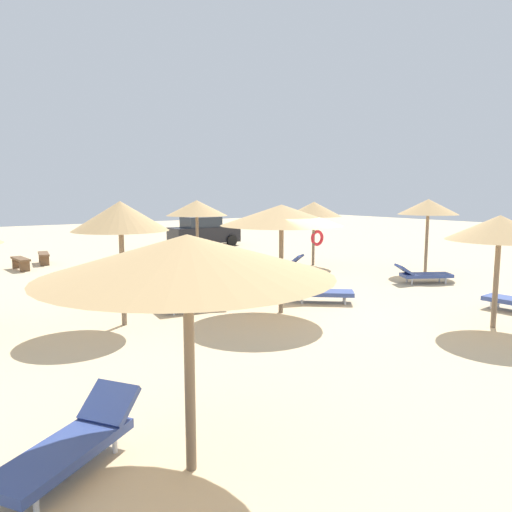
{
  "coord_description": "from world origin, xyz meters",
  "views": [
    {
      "loc": [
        -8.26,
        -8.66,
        3.12
      ],
      "look_at": [
        0.0,
        3.0,
        1.2
      ],
      "focal_mm": 33.2,
      "sensor_mm": 36.0,
      "label": 1
    }
  ],
  "objects_px": {
    "lounger_1": "(198,299)",
    "parked_car": "(203,232)",
    "parasol_5": "(314,210)",
    "lounger_4": "(72,443)",
    "parasol_2": "(281,215)",
    "lounger_7": "(161,261)",
    "parasol_0": "(500,228)",
    "parasol_4": "(187,256)",
    "parasol_3": "(428,207)",
    "lounger_3": "(422,274)",
    "parasol_1": "(120,217)",
    "bench_1": "(44,256)",
    "bench_0": "(21,261)",
    "parasol_7": "(197,208)",
    "lounger_2": "(318,292)",
    "lounger_5": "(280,264)"
  },
  "relations": [
    {
      "from": "lounger_3",
      "to": "parasol_2",
      "type": "bearing_deg",
      "value": -177.12
    },
    {
      "from": "lounger_7",
      "to": "bench_0",
      "type": "relative_size",
      "value": 1.31
    },
    {
      "from": "parasol_4",
      "to": "bench_0",
      "type": "relative_size",
      "value": 2.07
    },
    {
      "from": "parasol_2",
      "to": "lounger_7",
      "type": "bearing_deg",
      "value": 87.1
    },
    {
      "from": "parasol_0",
      "to": "lounger_3",
      "type": "distance_m",
      "value": 5.76
    },
    {
      "from": "parasol_5",
      "to": "lounger_4",
      "type": "distance_m",
      "value": 16.03
    },
    {
      "from": "lounger_2",
      "to": "lounger_4",
      "type": "relative_size",
      "value": 0.97
    },
    {
      "from": "lounger_1",
      "to": "bench_0",
      "type": "bearing_deg",
      "value": 105.14
    },
    {
      "from": "lounger_1",
      "to": "lounger_7",
      "type": "height_order",
      "value": "lounger_7"
    },
    {
      "from": "lounger_4",
      "to": "bench_1",
      "type": "distance_m",
      "value": 17.2
    },
    {
      "from": "parasol_3",
      "to": "parasol_5",
      "type": "distance_m",
      "value": 4.61
    },
    {
      "from": "parasol_2",
      "to": "parasol_7",
      "type": "bearing_deg",
      "value": 78.65
    },
    {
      "from": "parasol_0",
      "to": "lounger_2",
      "type": "bearing_deg",
      "value": 110.78
    },
    {
      "from": "parasol_5",
      "to": "parasol_7",
      "type": "height_order",
      "value": "parasol_7"
    },
    {
      "from": "parasol_2",
      "to": "lounger_3",
      "type": "height_order",
      "value": "parasol_2"
    },
    {
      "from": "parasol_3",
      "to": "parked_car",
      "type": "distance_m",
      "value": 13.65
    },
    {
      "from": "lounger_1",
      "to": "lounger_2",
      "type": "height_order",
      "value": "lounger_2"
    },
    {
      "from": "parasol_3",
      "to": "lounger_4",
      "type": "distance_m",
      "value": 15.93
    },
    {
      "from": "lounger_3",
      "to": "lounger_4",
      "type": "xyz_separation_m",
      "value": [
        -12.82,
        -4.53,
        0.0
      ]
    },
    {
      "from": "parasol_0",
      "to": "bench_1",
      "type": "relative_size",
      "value": 1.7
    },
    {
      "from": "parasol_2",
      "to": "parasol_3",
      "type": "height_order",
      "value": "parasol_3"
    },
    {
      "from": "lounger_2",
      "to": "lounger_5",
      "type": "bearing_deg",
      "value": 63.31
    },
    {
      "from": "parasol_2",
      "to": "lounger_7",
      "type": "distance_m",
      "value": 8.82
    },
    {
      "from": "parasol_7",
      "to": "lounger_1",
      "type": "distance_m",
      "value": 6.89
    },
    {
      "from": "parasol_1",
      "to": "bench_1",
      "type": "relative_size",
      "value": 1.9
    },
    {
      "from": "parasol_7",
      "to": "parasol_3",
      "type": "bearing_deg",
      "value": -39.63
    },
    {
      "from": "lounger_2",
      "to": "parked_car",
      "type": "height_order",
      "value": "parked_car"
    },
    {
      "from": "lounger_3",
      "to": "lounger_4",
      "type": "bearing_deg",
      "value": -160.53
    },
    {
      "from": "parasol_2",
      "to": "lounger_5",
      "type": "distance_m",
      "value": 6.87
    },
    {
      "from": "lounger_1",
      "to": "parked_car",
      "type": "relative_size",
      "value": 0.49
    },
    {
      "from": "parasol_3",
      "to": "lounger_7",
      "type": "xyz_separation_m",
      "value": [
        -7.93,
        7.0,
        -2.25
      ]
    },
    {
      "from": "parasol_0",
      "to": "parasol_1",
      "type": "bearing_deg",
      "value": 143.29
    },
    {
      "from": "parasol_0",
      "to": "parasol_5",
      "type": "height_order",
      "value": "parasol_5"
    },
    {
      "from": "lounger_1",
      "to": "parked_car",
      "type": "height_order",
      "value": "parked_car"
    },
    {
      "from": "parasol_2",
      "to": "lounger_2",
      "type": "height_order",
      "value": "parasol_2"
    },
    {
      "from": "lounger_3",
      "to": "parasol_3",
      "type": "bearing_deg",
      "value": 32.63
    },
    {
      "from": "lounger_7",
      "to": "parasol_5",
      "type": "bearing_deg",
      "value": -26.98
    },
    {
      "from": "parasol_3",
      "to": "lounger_4",
      "type": "height_order",
      "value": "parasol_3"
    },
    {
      "from": "lounger_1",
      "to": "lounger_3",
      "type": "height_order",
      "value": "lounger_3"
    },
    {
      "from": "parasol_7",
      "to": "lounger_7",
      "type": "xyz_separation_m",
      "value": [
        -1.02,
        1.28,
        -2.19
      ]
    },
    {
      "from": "parasol_5",
      "to": "lounger_4",
      "type": "height_order",
      "value": "parasol_5"
    },
    {
      "from": "lounger_2",
      "to": "parasol_3",
      "type": "bearing_deg",
      "value": 10.4
    },
    {
      "from": "parasol_0",
      "to": "parasol_3",
      "type": "relative_size",
      "value": 0.91
    },
    {
      "from": "parasol_2",
      "to": "parasol_5",
      "type": "bearing_deg",
      "value": 42.07
    },
    {
      "from": "parasol_2",
      "to": "parasol_7",
      "type": "relative_size",
      "value": 1.12
    },
    {
      "from": "parasol_0",
      "to": "parasol_4",
      "type": "height_order",
      "value": "parasol_4"
    },
    {
      "from": "parasol_3",
      "to": "lounger_5",
      "type": "bearing_deg",
      "value": 140.51
    },
    {
      "from": "parasol_5",
      "to": "parasol_3",
      "type": "bearing_deg",
      "value": -61.93
    },
    {
      "from": "parasol_4",
      "to": "lounger_4",
      "type": "bearing_deg",
      "value": 145.21
    },
    {
      "from": "parasol_3",
      "to": "parasol_7",
      "type": "bearing_deg",
      "value": 140.37
    }
  ]
}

